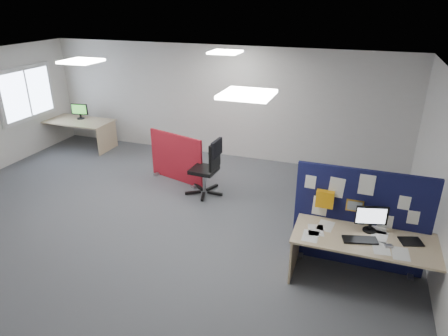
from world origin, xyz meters
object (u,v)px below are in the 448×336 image
(navy_divider, at_px, (359,219))
(main_desk, at_px, (365,246))
(red_divider, at_px, (176,158))
(office_chair, at_px, (209,164))
(second_desk, at_px, (80,126))
(monitor_main, at_px, (371,218))
(monitor_second, at_px, (80,111))

(navy_divider, distance_m, main_desk, 0.43)
(navy_divider, height_order, red_divider, navy_divider)
(navy_divider, xyz_separation_m, red_divider, (-3.80, 1.84, -0.27))
(navy_divider, height_order, office_chair, navy_divider)
(main_desk, height_order, office_chair, office_chair)
(navy_divider, distance_m, second_desk, 7.72)
(monitor_main, height_order, red_divider, monitor_main)
(second_desk, bearing_deg, red_divider, -18.03)
(red_divider, bearing_deg, office_chair, -7.78)
(monitor_main, bearing_deg, office_chair, 137.68)
(office_chair, bearing_deg, red_divider, 159.01)
(red_divider, xyz_separation_m, office_chair, (0.93, -0.41, 0.15))
(monitor_main, relative_size, red_divider, 0.31)
(monitor_main, bearing_deg, navy_divider, 113.98)
(main_desk, xyz_separation_m, red_divider, (-3.92, 2.19, -0.05))
(main_desk, distance_m, monitor_second, 8.05)
(main_desk, xyz_separation_m, second_desk, (-7.26, 3.28, -0.01))
(navy_divider, height_order, second_desk, navy_divider)
(main_desk, bearing_deg, monitor_second, 155.00)
(navy_divider, relative_size, red_divider, 1.38)
(second_desk, height_order, office_chair, office_chair)
(main_desk, bearing_deg, red_divider, 150.81)
(monitor_main, bearing_deg, second_desk, 142.71)
(monitor_main, relative_size, second_desk, 0.24)
(second_desk, height_order, monitor_second, monitor_second)
(navy_divider, height_order, monitor_main, navy_divider)
(red_divider, xyz_separation_m, second_desk, (-3.34, 1.09, 0.04))
(red_divider, bearing_deg, navy_divider, -9.72)
(office_chair, bearing_deg, main_desk, -27.88)
(navy_divider, height_order, main_desk, navy_divider)
(second_desk, distance_m, office_chair, 4.53)
(main_desk, bearing_deg, navy_divider, 108.58)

